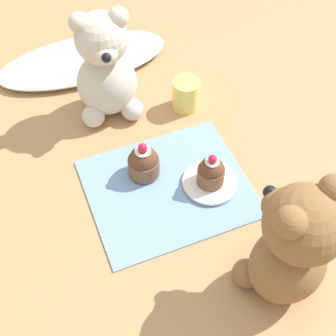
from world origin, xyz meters
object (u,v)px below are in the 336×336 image
at_px(teddy_bear_tan, 292,246).
at_px(cupcake_near_tan_bear, 211,172).
at_px(cupcake_near_cream_bear, 144,162).
at_px(juice_glass, 186,94).
at_px(saucer_plate, 210,182).
at_px(teddy_bear_cream, 105,70).

bearing_deg(teddy_bear_tan, cupcake_near_tan_bear, -99.94).
bearing_deg(cupcake_near_cream_bear, teddy_bear_tan, -66.66).
xyz_separation_m(cupcake_near_cream_bear, cupcake_near_tan_bear, (0.09, -0.06, 0.00)).
bearing_deg(cupcake_near_tan_bear, juice_glass, 78.94).
bearing_deg(saucer_plate, teddy_bear_cream, 113.12).
xyz_separation_m(teddy_bear_cream, cupcake_near_tan_bear, (0.10, -0.24, -0.06)).
relative_size(teddy_bear_tan, cupcake_near_cream_bear, 3.15).
height_order(teddy_bear_cream, juice_glass, teddy_bear_cream).
xyz_separation_m(teddy_bear_tan, saucer_plate, (-0.02, 0.20, -0.10)).
height_order(saucer_plate, cupcake_near_tan_bear, cupcake_near_tan_bear).
relative_size(cupcake_near_cream_bear, saucer_plate, 0.77).
height_order(teddy_bear_cream, teddy_bear_tan, teddy_bear_tan).
height_order(teddy_bear_cream, cupcake_near_tan_bear, teddy_bear_cream).
height_order(teddy_bear_tan, cupcake_near_cream_bear, teddy_bear_tan).
xyz_separation_m(saucer_plate, juice_glass, (0.04, 0.19, 0.02)).
bearing_deg(saucer_plate, cupcake_near_tan_bear, -90.00).
relative_size(teddy_bear_tan, juice_glass, 3.66).
bearing_deg(teddy_bear_cream, juice_glass, -10.54).
relative_size(saucer_plate, juice_glass, 1.51).
bearing_deg(cupcake_near_tan_bear, teddy_bear_cream, 113.12).
bearing_deg(cupcake_near_cream_bear, teddy_bear_cream, 92.00).
height_order(cupcake_near_cream_bear, cupcake_near_tan_bear, same).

